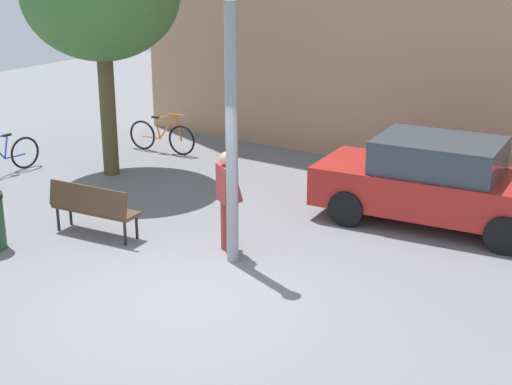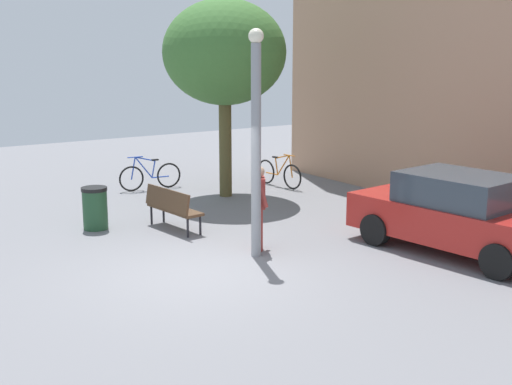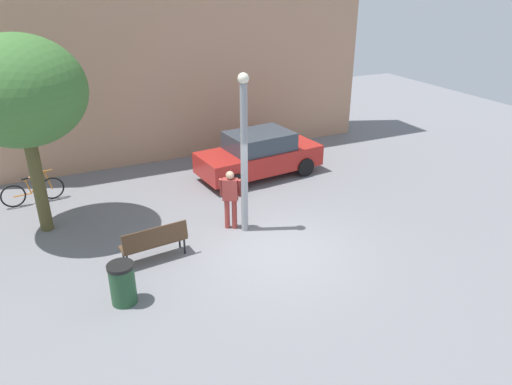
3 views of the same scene
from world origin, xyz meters
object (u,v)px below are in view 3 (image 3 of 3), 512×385
person_by_lamppost (230,196)px  lamppost (244,151)px  parked_car_red (259,154)px  park_bench (154,240)px  bicycle_orange (33,191)px  plaza_tree (20,92)px  trash_bin (123,283)px

person_by_lamppost → lamppost: bearing=-42.7°
lamppost → person_by_lamppost: lamppost is taller
person_by_lamppost → parked_car_red: 3.83m
park_bench → bicycle_orange: bicycle_orange is taller
lamppost → bicycle_orange: bearing=140.3°
lamppost → bicycle_orange: size_ratio=2.35×
lamppost → plaza_tree: (-4.88, 2.31, 1.48)m
trash_bin → park_bench: bearing=53.0°
lamppost → park_bench: 3.14m
lamppost → parked_car_red: lamppost is taller
person_by_lamppost → bicycle_orange: 6.28m
park_bench → plaza_tree: size_ratio=0.32×
bicycle_orange → trash_bin: 6.26m
plaza_tree → parked_car_red: size_ratio=1.18×
person_by_lamppost → bicycle_orange: (-4.82, 3.97, -0.58)m
park_bench → bicycle_orange: 5.37m
plaza_tree → person_by_lamppost: bearing=-23.9°
plaza_tree → bicycle_orange: (-0.23, 1.94, -3.38)m
parked_car_red → plaza_tree: bearing=-171.5°
park_bench → parked_car_red: size_ratio=0.38×
bicycle_orange → parked_car_red: bearing=-7.3°
person_by_lamppost → park_bench: person_by_lamppost is taller
park_bench → trash_bin: 1.69m
parked_car_red → person_by_lamppost: bearing=-126.8°
park_bench → trash_bin: trash_bin is taller
person_by_lamppost → parked_car_red: bearing=53.2°
bicycle_orange → parked_car_red: parked_car_red is taller
lamppost → park_bench: lamppost is taller
park_bench → plaza_tree: plaza_tree is taller
plaza_tree → bicycle_orange: size_ratio=2.85×
park_bench → plaza_tree: (-2.32, 2.79, 3.21)m
person_by_lamppost → trash_bin: person_by_lamppost is taller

